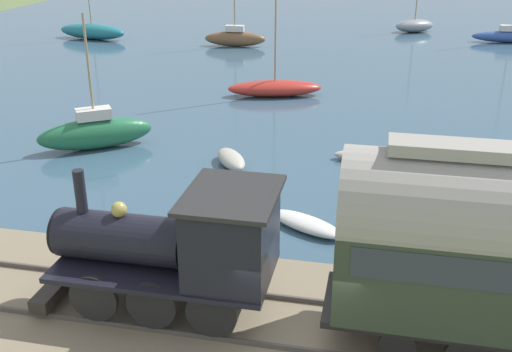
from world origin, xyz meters
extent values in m
cube|color=#38566B|center=(43.41, 0.00, 0.00)|extent=(80.00, 80.00, 0.01)
cube|color=#84755B|center=(0.33, 0.00, 0.26)|extent=(5.57, 56.00, 0.53)
cube|color=#4C4742|center=(-0.58, 0.00, 0.59)|extent=(0.07, 54.88, 0.12)
cube|color=#4C4742|center=(1.24, 0.00, 0.59)|extent=(0.07, 54.88, 0.12)
cylinder|color=black|center=(-0.58, 1.82, 1.21)|extent=(0.12, 1.14, 1.14)
cylinder|color=black|center=(1.24, 1.82, 1.21)|extent=(0.12, 1.14, 1.14)
cylinder|color=black|center=(-0.58, 3.18, 1.21)|extent=(0.12, 1.14, 1.14)
cylinder|color=black|center=(1.24, 3.18, 1.21)|extent=(0.12, 1.14, 1.14)
cylinder|color=black|center=(-0.58, 4.54, 1.21)|extent=(0.12, 1.14, 1.14)
cylinder|color=black|center=(1.24, 4.54, 1.21)|extent=(0.12, 1.14, 1.14)
cube|color=black|center=(0.33, 3.18, 1.67)|extent=(2.31, 4.95, 0.12)
cylinder|color=black|center=(0.33, 4.17, 2.30)|extent=(1.14, 2.97, 1.14)
cylinder|color=black|center=(0.33, 5.70, 2.30)|extent=(1.08, 0.08, 1.08)
cylinder|color=black|center=(0.33, 5.06, 3.38)|extent=(0.26, 0.26, 1.01)
sphere|color=tan|center=(0.33, 4.17, 3.01)|extent=(0.36, 0.36, 0.36)
cube|color=black|center=(0.33, 1.58, 2.65)|extent=(2.21, 1.73, 1.84)
cube|color=#282828|center=(0.33, 1.58, 3.62)|extent=(2.41, 1.97, 0.10)
cube|color=#2D2823|center=(0.33, 5.91, 0.83)|extent=(2.11, 0.44, 0.32)
cylinder|color=black|center=(1.24, -3.38, 1.03)|extent=(0.12, 0.76, 0.76)
cylinder|color=black|center=(-0.58, -2.07, 1.03)|extent=(0.12, 0.76, 0.76)
cylinder|color=black|center=(1.24, -2.07, 1.03)|extent=(0.12, 0.76, 0.76)
ellipsoid|color=gray|center=(44.69, -3.86, 0.55)|extent=(3.34, 4.00, 1.09)
ellipsoid|color=#335199|center=(41.05, -11.27, 0.47)|extent=(1.58, 6.13, 0.92)
cube|color=silver|center=(41.05, -11.27, 1.15)|extent=(0.81, 1.86, 0.45)
ellipsoid|color=#B72D23|center=(21.22, 4.40, 0.44)|extent=(2.93, 5.44, 0.87)
cylinder|color=#9E8460|center=(21.22, 4.40, 4.90)|extent=(0.10, 0.10, 8.04)
ellipsoid|color=#1E707A|center=(35.54, 22.36, 0.63)|extent=(2.64, 6.31, 1.25)
ellipsoid|color=brown|center=(34.90, 10.04, 0.59)|extent=(1.46, 4.83, 1.15)
cube|color=silver|center=(34.90, 10.04, 1.39)|extent=(0.77, 1.47, 0.45)
ellipsoid|color=#236B42|center=(11.38, 10.34, 0.66)|extent=(3.72, 4.65, 1.31)
cylinder|color=#9E8460|center=(11.38, 10.34, 3.49)|extent=(0.10, 0.10, 4.36)
cube|color=silver|center=(11.38, 10.34, 1.54)|extent=(1.42, 1.60, 0.45)
ellipsoid|color=beige|center=(7.71, -3.73, 0.16)|extent=(2.04, 2.62, 0.31)
ellipsoid|color=#B7B2A3|center=(10.62, 4.23, 0.28)|extent=(2.39, 1.93, 0.55)
ellipsoid|color=silver|center=(5.89, 0.61, 0.21)|extent=(2.07, 2.76, 0.40)
ellipsoid|color=#B7B2A3|center=(12.26, -0.89, 0.21)|extent=(0.83, 2.42, 0.41)
camera|label=1|loc=(-10.76, -1.30, 8.90)|focal=42.00mm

